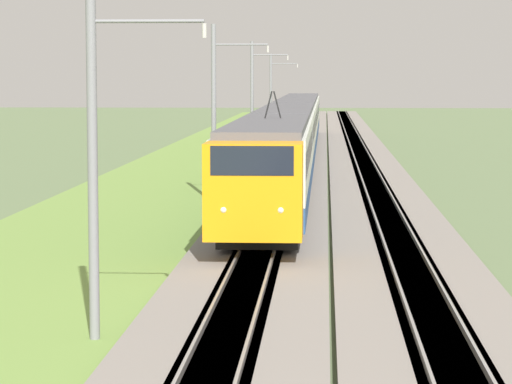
{
  "coord_description": "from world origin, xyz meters",
  "views": [
    {
      "loc": [
        -16.8,
        -2.09,
        5.79
      ],
      "look_at": [
        19.56,
        0.0,
        2.27
      ],
      "focal_mm": 85.0,
      "sensor_mm": 36.0,
      "label": 1
    }
  ],
  "objects_px": {
    "catenary_mast_near": "(96,157)",
    "catenary_mast_distant": "(272,95)",
    "passenger_train": "(292,129)",
    "catenary_mast_far": "(253,99)",
    "catenary_mast_mid": "(215,112)"
  },
  "relations": [
    {
      "from": "catenary_mast_mid",
      "to": "catenary_mast_distant",
      "type": "height_order",
      "value": "catenary_mast_mid"
    },
    {
      "from": "passenger_train",
      "to": "catenary_mast_near",
      "type": "distance_m",
      "value": 50.21
    },
    {
      "from": "passenger_train",
      "to": "catenary_mast_mid",
      "type": "height_order",
      "value": "catenary_mast_mid"
    },
    {
      "from": "catenary_mast_far",
      "to": "catenary_mast_distant",
      "type": "relative_size",
      "value": 1.04
    },
    {
      "from": "passenger_train",
      "to": "catenary_mast_mid",
      "type": "relative_size",
      "value": 10.19
    },
    {
      "from": "catenary_mast_near",
      "to": "catenary_mast_far",
      "type": "relative_size",
      "value": 0.97
    },
    {
      "from": "catenary_mast_distant",
      "to": "passenger_train",
      "type": "bearing_deg",
      "value": -175.3
    },
    {
      "from": "passenger_train",
      "to": "catenary_mast_near",
      "type": "height_order",
      "value": "catenary_mast_near"
    },
    {
      "from": "catenary_mast_near",
      "to": "catenary_mast_distant",
      "type": "relative_size",
      "value": 1.01
    },
    {
      "from": "catenary_mast_far",
      "to": "catenary_mast_distant",
      "type": "bearing_deg",
      "value": -0.01
    },
    {
      "from": "catenary_mast_near",
      "to": "catenary_mast_distant",
      "type": "bearing_deg",
      "value": -0.0
    },
    {
      "from": "passenger_train",
      "to": "catenary_mast_distant",
      "type": "relative_size",
      "value": 10.59
    },
    {
      "from": "catenary_mast_far",
      "to": "catenary_mast_distant",
      "type": "distance_m",
      "value": 28.03
    },
    {
      "from": "passenger_train",
      "to": "catenary_mast_near",
      "type": "relative_size",
      "value": 10.48
    },
    {
      "from": "catenary_mast_mid",
      "to": "catenary_mast_distant",
      "type": "xyz_separation_m",
      "value": [
        56.05,
        -0.0,
        -0.15
      ]
    }
  ]
}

